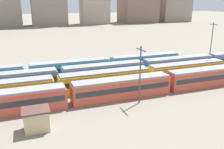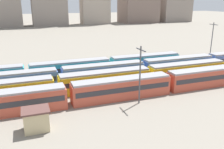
{
  "view_description": "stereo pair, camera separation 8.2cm",
  "coord_description": "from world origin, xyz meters",
  "px_view_note": "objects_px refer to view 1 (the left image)",
  "views": [
    {
      "loc": [
        3.25,
        -36.78,
        16.7
      ],
      "look_at": [
        19.59,
        7.8,
        2.04
      ],
      "focal_mm": 38.47,
      "sensor_mm": 36.0,
      "label": 1
    },
    {
      "loc": [
        3.33,
        -36.8,
        16.7
      ],
      "look_at": [
        19.59,
        7.8,
        2.04
      ],
      "focal_mm": 38.47,
      "sensor_mm": 36.0,
      "label": 2
    }
  ],
  "objects_px": {
    "train_track_3": "(71,69)",
    "catenary_pole_0": "(140,72)",
    "train_track_2": "(143,68)",
    "train_track_1": "(105,80)",
    "signal_hut": "(36,119)",
    "catenary_pole_1": "(212,39)"
  },
  "relations": [
    {
      "from": "train_track_1",
      "to": "signal_hut",
      "type": "xyz_separation_m",
      "value": [
        -13.61,
        -11.51,
        -0.35
      ]
    },
    {
      "from": "train_track_1",
      "to": "signal_hut",
      "type": "relative_size",
      "value": 15.5
    },
    {
      "from": "train_track_2",
      "to": "catenary_pole_0",
      "type": "bearing_deg",
      "value": -119.43
    },
    {
      "from": "train_track_1",
      "to": "catenary_pole_1",
      "type": "height_order",
      "value": "catenary_pole_1"
    },
    {
      "from": "catenary_pole_0",
      "to": "catenary_pole_1",
      "type": "xyz_separation_m",
      "value": [
        33.99,
        21.7,
        0.49
      ]
    },
    {
      "from": "train_track_2",
      "to": "signal_hut",
      "type": "height_order",
      "value": "train_track_2"
    },
    {
      "from": "catenary_pole_0",
      "to": "catenary_pole_1",
      "type": "bearing_deg",
      "value": 32.56
    },
    {
      "from": "catenary_pole_1",
      "to": "signal_hut",
      "type": "xyz_separation_m",
      "value": [
        -50.85,
        -24.98,
        -4.39
      ]
    },
    {
      "from": "train_track_2",
      "to": "signal_hut",
      "type": "xyz_separation_m",
      "value": [
        -24.44,
        -16.71,
        -0.35
      ]
    },
    {
      "from": "train_track_1",
      "to": "train_track_2",
      "type": "relative_size",
      "value": 0.75
    },
    {
      "from": "train_track_2",
      "to": "train_track_3",
      "type": "height_order",
      "value": "same"
    },
    {
      "from": "train_track_2",
      "to": "train_track_3",
      "type": "xyz_separation_m",
      "value": [
        -15.66,
        5.2,
        -0.0
      ]
    },
    {
      "from": "catenary_pole_0",
      "to": "signal_hut",
      "type": "height_order",
      "value": "catenary_pole_0"
    },
    {
      "from": "train_track_2",
      "to": "train_track_3",
      "type": "relative_size",
      "value": 1.34
    },
    {
      "from": "train_track_3",
      "to": "catenary_pole_0",
      "type": "distance_m",
      "value": 20.62
    },
    {
      "from": "train_track_2",
      "to": "catenary_pole_0",
      "type": "height_order",
      "value": "catenary_pole_0"
    },
    {
      "from": "train_track_2",
      "to": "signal_hut",
      "type": "distance_m",
      "value": 29.61
    },
    {
      "from": "catenary_pole_1",
      "to": "signal_hut",
      "type": "height_order",
      "value": "catenary_pole_1"
    },
    {
      "from": "catenary_pole_0",
      "to": "train_track_1",
      "type": "bearing_deg",
      "value": 111.55
    },
    {
      "from": "train_track_2",
      "to": "signal_hut",
      "type": "relative_size",
      "value": 20.75
    },
    {
      "from": "train_track_1",
      "to": "signal_hut",
      "type": "height_order",
      "value": "train_track_1"
    },
    {
      "from": "train_track_2",
      "to": "signal_hut",
      "type": "bearing_deg",
      "value": -145.64
    }
  ]
}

